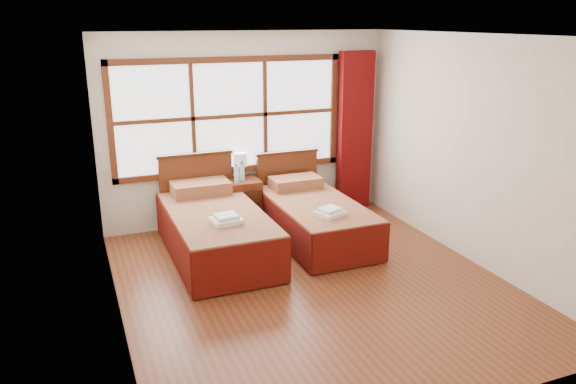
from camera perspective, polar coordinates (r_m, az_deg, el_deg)
name	(u,v)px	position (r m, az deg, el deg)	size (l,w,h in m)	color
floor	(313,284)	(6.16, 2.53, -9.32)	(4.50, 4.50, 0.00)	brown
ceiling	(316,35)	(5.51, 2.90, 15.63)	(4.50, 4.50, 0.00)	white
wall_back	(247,129)	(7.75, -4.21, 6.40)	(4.00, 4.00, 0.00)	silver
wall_left	(109,189)	(5.23, -17.70, 0.26)	(4.50, 4.50, 0.00)	silver
wall_right	(474,151)	(6.76, 18.38, 3.94)	(4.50, 4.50, 0.00)	silver
window	(229,116)	(7.61, -5.96, 7.68)	(3.16, 0.06, 1.56)	white
curtain	(355,132)	(8.27, 6.79, 6.09)	(0.50, 0.16, 2.30)	#670A0A
bed_left	(215,229)	(6.84, -7.41, -3.73)	(1.08, 2.10, 1.05)	#3D1B0C
bed_right	(314,217)	(7.26, 2.65, -2.56)	(1.00, 2.02, 0.97)	#3D1B0C
nightstand	(241,203)	(7.71, -4.78, -1.13)	(0.50, 0.49, 0.66)	#562612
towels_left	(226,219)	(6.31, -6.28, -2.77)	(0.34, 0.31, 0.10)	white
towels_right	(330,212)	(6.67, 4.28, -2.05)	(0.39, 0.37, 0.09)	white
lamp	(241,160)	(7.64, -4.84, 3.23)	(0.18, 0.18, 0.35)	#BA873B
bottle_near	(237,174)	(7.46, -5.25, 1.81)	(0.07, 0.07, 0.25)	silver
bottle_far	(242,172)	(7.57, -4.69, 2.07)	(0.07, 0.07, 0.26)	silver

